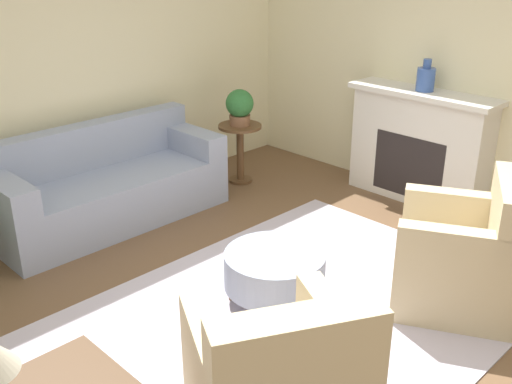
# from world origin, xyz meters

# --- Properties ---
(ground_plane) EXTENTS (16.00, 16.00, 0.00)m
(ground_plane) POSITION_xyz_m (0.00, 0.00, 0.00)
(ground_plane) COLOR brown
(wall_back) EXTENTS (9.67, 0.12, 2.80)m
(wall_back) POSITION_xyz_m (0.00, 2.89, 1.40)
(wall_back) COLOR beige
(wall_back) RESTS_ON ground_plane
(wall_right) EXTENTS (0.12, 9.27, 2.80)m
(wall_right) POSITION_xyz_m (2.69, 0.00, 1.40)
(wall_right) COLOR beige
(wall_right) RESTS_ON ground_plane
(rug) EXTENTS (3.37, 2.46, 0.01)m
(rug) POSITION_xyz_m (0.00, 0.00, 0.01)
(rug) COLOR #BCB2C1
(rug) RESTS_ON ground_plane
(couch) EXTENTS (2.18, 0.85, 0.89)m
(couch) POSITION_xyz_m (-0.05, 2.32, 0.33)
(couch) COLOR #8E99B2
(couch) RESTS_ON ground_plane
(armchair_right) EXTENTS (1.09, 1.09, 0.98)m
(armchair_right) POSITION_xyz_m (0.96, -0.72, 0.38)
(armchair_right) COLOR #C6B289
(armchair_right) RESTS_ON rug
(ottoman_table) EXTENTS (0.74, 0.74, 0.38)m
(ottoman_table) POSITION_xyz_m (0.04, 0.25, 0.26)
(ottoman_table) COLOR #8E99B2
(ottoman_table) RESTS_ON rug
(side_table) EXTENTS (0.47, 0.47, 0.64)m
(side_table) POSITION_xyz_m (1.50, 2.16, 0.43)
(side_table) COLOR brown
(side_table) RESTS_ON ground_plane
(fireplace) EXTENTS (0.44, 1.49, 1.13)m
(fireplace) POSITION_xyz_m (2.45, 0.55, 0.59)
(fireplace) COLOR silver
(fireplace) RESTS_ON ground_plane
(vase_mantel_near) EXTENTS (0.17, 0.17, 0.30)m
(vase_mantel_near) POSITION_xyz_m (2.43, 0.55, 1.25)
(vase_mantel_near) COLOR #38569E
(vase_mantel_near) RESTS_ON fireplace
(potted_plant_on_side_table) EXTENTS (0.30, 0.30, 0.38)m
(potted_plant_on_side_table) POSITION_xyz_m (1.50, 2.16, 0.85)
(potted_plant_on_side_table) COLOR brown
(potted_plant_on_side_table) RESTS_ON side_table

